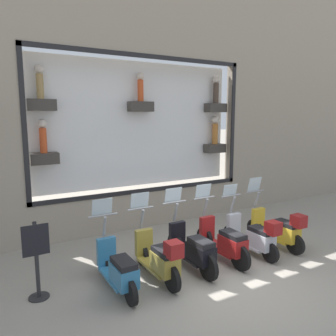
% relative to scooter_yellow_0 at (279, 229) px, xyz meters
% --- Properties ---
extents(ground_plane, '(120.00, 120.00, 0.00)m').
position_rel_scooter_yellow_0_xyz_m(ground_plane, '(-0.41, 2.14, -0.47)').
color(ground_plane, gray).
extents(building_facade, '(1.24, 36.00, 9.64)m').
position_rel_scooter_yellow_0_xyz_m(building_facade, '(3.19, 2.14, 4.47)').
color(building_facade, gray).
rests_on(building_facade, ground_plane).
extents(scooter_yellow_0, '(1.80, 0.61, 1.62)m').
position_rel_scooter_yellow_0_xyz_m(scooter_yellow_0, '(0.00, 0.00, 0.00)').
color(scooter_yellow_0, black).
rests_on(scooter_yellow_0, ground_plane).
extents(scooter_silver_1, '(1.79, 0.60, 1.52)m').
position_rel_scooter_yellow_0_xyz_m(scooter_silver_1, '(-0.01, 0.83, -0.01)').
color(scooter_silver_1, black).
rests_on(scooter_silver_1, ground_plane).
extents(scooter_red_2, '(1.81, 0.60, 1.61)m').
position_rel_scooter_yellow_0_xyz_m(scooter_red_2, '(0.07, 1.67, -0.02)').
color(scooter_red_2, black).
rests_on(scooter_red_2, ground_plane).
extents(scooter_black_3, '(1.81, 0.60, 1.61)m').
position_rel_scooter_yellow_0_xyz_m(scooter_black_3, '(0.07, 2.50, -0.02)').
color(scooter_black_3, black).
rests_on(scooter_black_3, ground_plane).
extents(scooter_olive_4, '(1.80, 0.60, 1.60)m').
position_rel_scooter_yellow_0_xyz_m(scooter_olive_4, '(0.00, 3.33, 0.01)').
color(scooter_olive_4, black).
rests_on(scooter_olive_4, ground_plane).
extents(scooter_teal_5, '(1.79, 0.61, 1.57)m').
position_rel_scooter_yellow_0_xyz_m(scooter_teal_5, '(0.06, 4.17, -0.05)').
color(scooter_teal_5, black).
rests_on(scooter_teal_5, ground_plane).
extents(shop_sign_post, '(0.36, 0.45, 1.41)m').
position_rel_scooter_yellow_0_xyz_m(shop_sign_post, '(0.52, 5.50, 0.27)').
color(shop_sign_post, '#232326').
rests_on(shop_sign_post, ground_plane).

